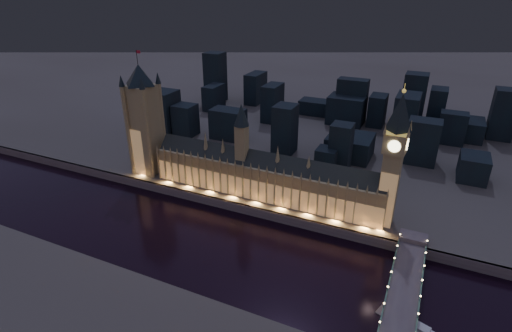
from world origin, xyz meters
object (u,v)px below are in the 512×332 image
at_px(victoria_tower, 144,115).
at_px(river_boat, 411,325).
at_px(elizabeth_tower, 395,151).
at_px(palace_of_westminster, 263,176).
at_px(westminster_bridge, 404,288).

xyz_separation_m(victoria_tower, river_boat, (247.23, -88.73, -62.34)).
relative_size(victoria_tower, elizabeth_tower, 1.06).
xyz_separation_m(palace_of_westminster, river_boat, (129.27, -88.55, -24.81)).
bearing_deg(palace_of_westminster, victoria_tower, 179.91).
xyz_separation_m(palace_of_westminster, westminster_bridge, (122.76, -65.18, -20.38)).
relative_size(elizabeth_tower, river_boat, 2.69).
relative_size(palace_of_westminster, river_boat, 5.12).
distance_m(palace_of_westminster, westminster_bridge, 140.48).
bearing_deg(palace_of_westminster, river_boat, -34.41).
relative_size(palace_of_westminster, westminster_bridge, 1.79).
bearing_deg(river_boat, palace_of_westminster, 145.59).
height_order(palace_of_westminster, westminster_bridge, palace_of_westminster).
distance_m(palace_of_westminster, victoria_tower, 123.78).
xyz_separation_m(elizabeth_tower, river_boat, (29.23, -88.74, -65.64)).
xyz_separation_m(elizabeth_tower, westminster_bridge, (22.72, -65.37, -61.21)).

